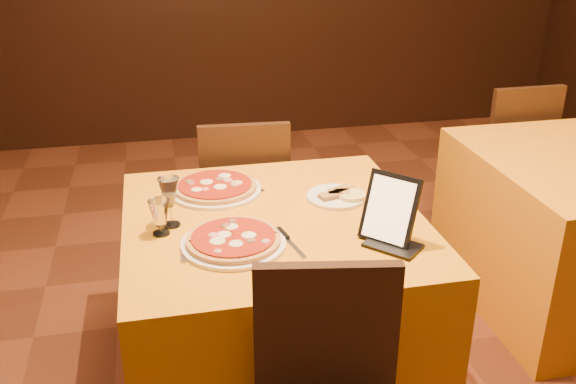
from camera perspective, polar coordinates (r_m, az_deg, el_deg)
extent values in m
cube|color=orange|center=(2.57, -1.20, -9.83)|extent=(1.10, 1.10, 0.75)
cylinder|color=white|center=(2.20, -4.86, -4.58)|extent=(0.36, 0.36, 0.01)
cylinder|color=#AD4C23|center=(2.19, -4.88, -4.21)|extent=(0.32, 0.32, 0.02)
cylinder|color=white|center=(2.61, -6.47, 0.18)|extent=(0.37, 0.37, 0.01)
cylinder|color=#AD4C23|center=(2.60, -6.49, 0.50)|extent=(0.33, 0.33, 0.02)
cylinder|color=white|center=(2.54, 4.30, -0.43)|extent=(0.23, 0.23, 0.01)
cylinder|color=olive|center=(2.53, 4.31, -0.08)|extent=(0.15, 0.15, 0.02)
cube|color=black|center=(2.20, 9.04, -1.50)|extent=(0.20, 0.20, 0.23)
cube|color=silver|center=(2.19, 0.43, -4.79)|extent=(0.06, 0.19, 0.01)
cube|color=#A3A2A9|center=(2.18, -9.20, -5.16)|extent=(0.04, 0.17, 0.01)
cube|color=#A5A5AC|center=(2.66, -3.18, 0.67)|extent=(0.08, 0.17, 0.01)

